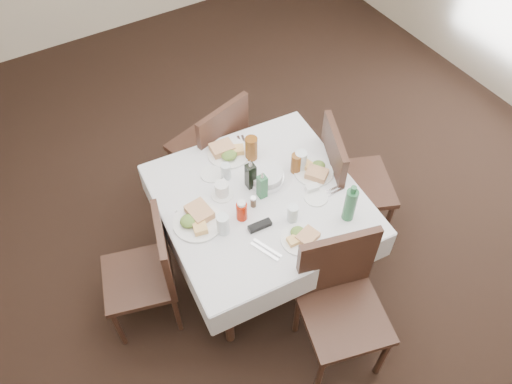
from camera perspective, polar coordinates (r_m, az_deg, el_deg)
ground_plane at (r=3.72m, az=0.41°, el=-8.20°), size 7.00×7.00×0.00m
room_shell at (r=2.42m, az=0.64°, el=13.34°), size 6.04×7.04×2.80m
dining_table at (r=3.17m, az=0.47°, el=-1.63°), size 1.30×1.30×0.76m
chair_north at (r=3.71m, az=-4.80°, el=5.42°), size 0.57×0.57×0.98m
chair_south at (r=2.99m, az=9.56°, el=-11.58°), size 0.57×0.57×0.99m
chair_east at (r=3.51m, az=10.19°, el=1.60°), size 0.62×0.62×1.00m
chair_west at (r=3.16m, az=-11.96°, el=-8.55°), size 0.53×0.53×0.91m
meal_north at (r=3.33m, az=-3.26°, el=4.63°), size 0.29×0.29×0.06m
meal_south at (r=2.91m, az=5.22°, el=-5.18°), size 0.23×0.23×0.05m
meal_east at (r=3.24m, az=6.74°, el=2.42°), size 0.25×0.25×0.06m
meal_west at (r=2.98m, az=-6.75°, el=-3.11°), size 0.30×0.30×0.07m
side_plate_a at (r=3.23m, az=-5.10°, el=2.04°), size 0.15×0.15×0.01m
side_plate_b at (r=3.11m, az=6.87°, el=-0.60°), size 0.15×0.15×0.01m
water_n at (r=3.17m, az=-3.44°, el=2.36°), size 0.06×0.06×0.12m
water_s at (r=2.95m, az=4.22°, el=-2.46°), size 0.06×0.06×0.12m
water_e at (r=3.22m, az=5.11°, el=3.57°), size 0.08×0.08×0.14m
water_w at (r=2.89m, az=-3.79°, el=-3.69°), size 0.08×0.08×0.14m
iced_tea_a at (r=3.26m, az=-0.54°, el=5.03°), size 0.08×0.08×0.17m
iced_tea_b at (r=3.20m, az=4.60°, el=3.29°), size 0.07×0.07×0.14m
bread_basket at (r=3.16m, az=1.19°, el=1.71°), size 0.23×0.23×0.08m
oil_cruet_dark at (r=3.08m, az=-0.62°, el=1.95°), size 0.06×0.06×0.24m
oil_cruet_green at (r=3.04m, az=0.70°, el=0.72°), size 0.05×0.05×0.22m
ketchup_bottle at (r=2.95m, az=-1.65°, el=-2.14°), size 0.07×0.07×0.15m
salt_shaker at (r=3.04m, az=-0.27°, el=-1.04°), size 0.03×0.03×0.07m
pepper_shaker at (r=3.03m, az=-0.31°, el=-1.12°), size 0.03×0.03×0.08m
coffee_mug at (r=3.08m, az=-3.91°, el=0.27°), size 0.14×0.14×0.10m
sunglasses at (r=2.95m, az=0.44°, el=-3.86°), size 0.15×0.06×0.03m
green_bottle at (r=2.96m, az=10.71°, el=-1.39°), size 0.07×0.07×0.28m
sugar_caddy at (r=3.14m, az=6.43°, el=0.44°), size 0.09×0.06×0.04m
cutlery_n at (r=3.40m, az=-1.46°, el=5.38°), size 0.10×0.20×0.01m
cutlery_s at (r=2.87m, az=1.15°, el=-6.62°), size 0.12×0.20×0.01m
cutlery_e at (r=3.16m, az=8.68°, el=0.05°), size 0.18×0.05×0.01m
cutlery_w at (r=3.05m, az=-7.34°, el=-2.25°), size 0.20×0.11×0.01m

